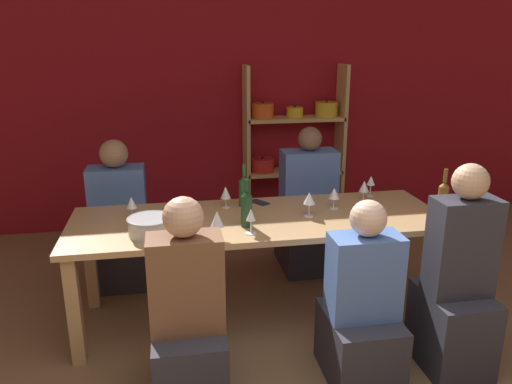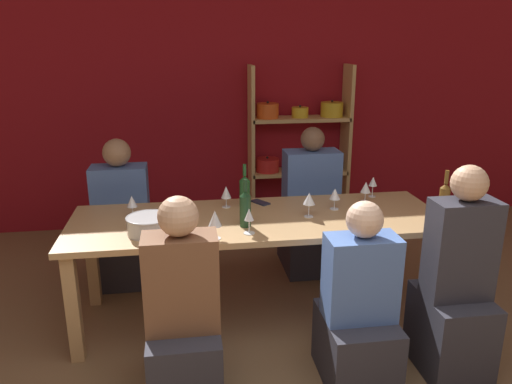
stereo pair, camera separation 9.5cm
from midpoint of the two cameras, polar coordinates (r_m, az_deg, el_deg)
The scene contains 22 objects.
wall_back_red at distance 5.24m, azimuth -4.08°, elevation 10.74°, with size 8.80×0.06×2.70m.
shelf_unit at distance 5.27m, azimuth 3.69°, elevation 3.94°, with size 1.04×0.30×1.68m.
dining_table at distance 3.45m, azimuth -0.50°, elevation -4.24°, with size 2.54×0.86×0.76m.
mixing_bowl at distance 3.18m, azimuth -12.82°, elevation -3.75°, with size 0.29×0.29×0.11m.
wine_bottle_green at distance 3.61m, azimuth -2.12°, elevation 0.21°, with size 0.08×0.08×0.31m.
wine_bottle_dark at distance 3.53m, azimuth 19.84°, elevation -0.87°, with size 0.07×0.07×0.35m.
wine_bottle_amber at distance 3.21m, azimuth -1.94°, elevation -1.86°, with size 0.07×0.07×0.32m.
wine_glass_white_a at distance 3.49m, azimuth -14.81°, elevation -1.26°, with size 0.07×0.07×0.15m.
wine_glass_empty_a at distance 3.80m, azimuth 11.55°, elevation 0.58°, with size 0.08×0.08×0.16m.
wine_glass_empty_b at distance 3.08m, azimuth -9.51°, elevation -2.77°, with size 0.08×0.08×0.19m.
wine_glass_empty_c at distance 3.41m, azimuth 5.32°, elevation -0.77°, with size 0.08×0.08×0.17m.
wine_glass_red_a at distance 3.94m, azimuth 12.32°, elevation 1.21°, with size 0.06×0.06×0.16m.
wine_glass_red_b at distance 3.02m, azimuth -5.36°, elevation -3.17°, with size 0.08×0.08×0.18m.
wine_glass_empty_d at distance 3.10m, azimuth -1.47°, elevation -2.76°, with size 0.07×0.07×0.16m.
wine_glass_white_b at distance 3.59m, azimuth -4.25°, elevation -0.13°, with size 0.07×0.07×0.16m.
wine_glass_red_c at distance 3.59m, azimuth 8.17°, elevation -0.22°, with size 0.08×0.08×0.15m.
cell_phone at distance 3.71m, azimuth -0.33°, elevation -1.19°, with size 0.14×0.16×0.01m.
person_near_a at distance 3.01m, azimuth 11.04°, elevation -13.77°, with size 0.40×0.50×1.10m.
person_far_a at distance 4.23m, azimuth -15.86°, elevation -4.36°, with size 0.44×0.55×1.19m.
person_near_b at distance 2.83m, azimuth -8.75°, elevation -15.02°, with size 0.39×0.49×1.17m.
person_far_b at distance 4.34m, azimuth 5.26°, elevation -2.97°, with size 0.46×0.57×1.24m.
person_near_c at distance 3.22m, azimuth 21.05°, elevation -10.93°, with size 0.37×0.46×1.28m.
Camera 1 is at (-0.60, -1.34, 1.93)m, focal length 35.00 mm.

